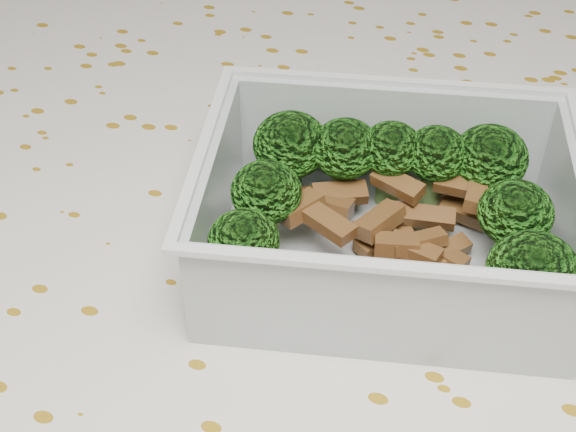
% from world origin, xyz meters
% --- Properties ---
extents(dining_table, '(1.40, 0.90, 0.75)m').
position_xyz_m(dining_table, '(0.00, 0.00, 0.67)').
color(dining_table, brown).
rests_on(dining_table, ground).
extents(tablecloth, '(1.46, 0.96, 0.19)m').
position_xyz_m(tablecloth, '(0.00, 0.00, 0.72)').
color(tablecloth, silver).
rests_on(tablecloth, dining_table).
extents(lunch_container, '(0.23, 0.19, 0.07)m').
position_xyz_m(lunch_container, '(0.06, 0.01, 0.78)').
color(lunch_container, silver).
rests_on(lunch_container, tablecloth).
extents(broccoli_florets, '(0.18, 0.15, 0.05)m').
position_xyz_m(broccoli_florets, '(0.06, 0.02, 0.79)').
color(broccoli_florets, '#608C3F').
rests_on(broccoli_florets, lunch_container).
extents(meat_pile, '(0.12, 0.08, 0.03)m').
position_xyz_m(meat_pile, '(0.06, 0.02, 0.78)').
color(meat_pile, brown).
rests_on(meat_pile, lunch_container).
extents(sausage, '(0.17, 0.06, 0.03)m').
position_xyz_m(sausage, '(0.07, -0.03, 0.78)').
color(sausage, '#AD512C').
rests_on(sausage, lunch_container).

